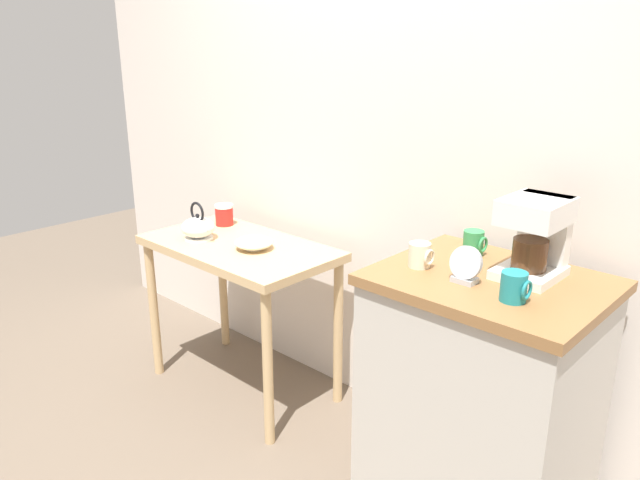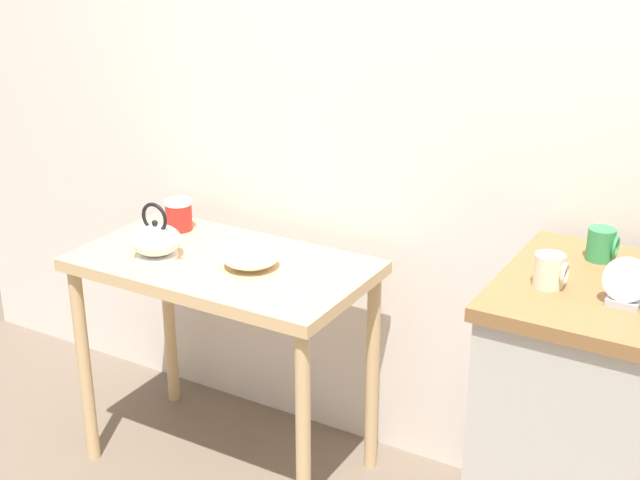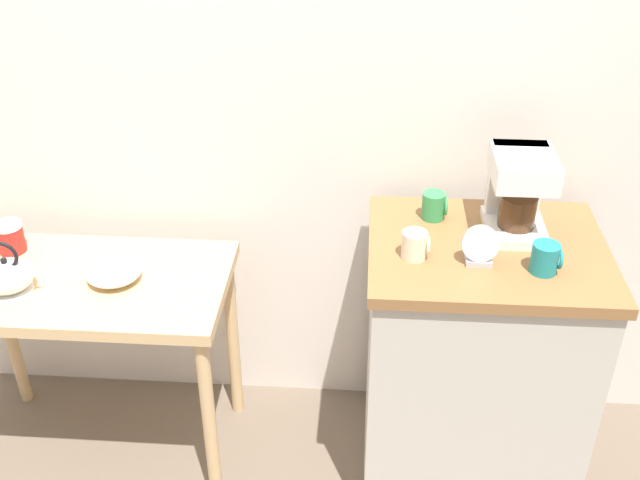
{
  "view_description": "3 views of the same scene",
  "coord_description": "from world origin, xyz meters",
  "px_view_note": "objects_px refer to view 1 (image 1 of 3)",
  "views": [
    {
      "loc": [
        1.54,
        -1.7,
        1.66
      ],
      "look_at": [
        -0.04,
        -0.01,
        0.89
      ],
      "focal_mm": 34.45,
      "sensor_mm": 36.0,
      "label": 1
    },
    {
      "loc": [
        0.97,
        -2.04,
        1.82
      ],
      "look_at": [
        -0.19,
        -0.04,
        0.91
      ],
      "focal_mm": 49.41,
      "sensor_mm": 36.0,
      "label": 2
    },
    {
      "loc": [
        0.32,
        -1.91,
        2.12
      ],
      "look_at": [
        0.19,
        -0.01,
        0.94
      ],
      "focal_mm": 42.17,
      "sensor_mm": 36.0,
      "label": 3
    }
  ],
  "objects_px": {
    "teakettle": "(198,227)",
    "mug_small_cream": "(420,255)",
    "mug_dark_teal": "(514,287)",
    "table_clock": "(466,267)",
    "bowl_stoneware": "(254,243)",
    "mug_tall_green": "(474,243)",
    "coffee_maker": "(536,234)",
    "canister_enamel": "(224,215)"
  },
  "relations": [
    {
      "from": "mug_tall_green",
      "to": "canister_enamel",
      "type": "bearing_deg",
      "value": -179.42
    },
    {
      "from": "coffee_maker",
      "to": "mug_small_cream",
      "type": "relative_size",
      "value": 3.13
    },
    {
      "from": "canister_enamel",
      "to": "mug_dark_teal",
      "type": "relative_size",
      "value": 1.2
    },
    {
      "from": "bowl_stoneware",
      "to": "teakettle",
      "type": "distance_m",
      "value": 0.31
    },
    {
      "from": "bowl_stoneware",
      "to": "mug_dark_teal",
      "type": "bearing_deg",
      "value": -5.32
    },
    {
      "from": "bowl_stoneware",
      "to": "mug_tall_green",
      "type": "relative_size",
      "value": 2.0
    },
    {
      "from": "coffee_maker",
      "to": "mug_small_cream",
      "type": "distance_m",
      "value": 0.37
    },
    {
      "from": "bowl_stoneware",
      "to": "teakettle",
      "type": "bearing_deg",
      "value": -165.01
    },
    {
      "from": "bowl_stoneware",
      "to": "table_clock",
      "type": "height_order",
      "value": "table_clock"
    },
    {
      "from": "mug_small_cream",
      "to": "mug_dark_teal",
      "type": "distance_m",
      "value": 0.36
    },
    {
      "from": "coffee_maker",
      "to": "table_clock",
      "type": "xyz_separation_m",
      "value": [
        -0.13,
        -0.2,
        -0.09
      ]
    },
    {
      "from": "canister_enamel",
      "to": "table_clock",
      "type": "bearing_deg",
      "value": -8.97
    },
    {
      "from": "mug_tall_green",
      "to": "table_clock",
      "type": "relative_size",
      "value": 0.73
    },
    {
      "from": "coffee_maker",
      "to": "table_clock",
      "type": "height_order",
      "value": "coffee_maker"
    },
    {
      "from": "canister_enamel",
      "to": "mug_small_cream",
      "type": "relative_size",
      "value": 1.29
    },
    {
      "from": "mug_dark_teal",
      "to": "table_clock",
      "type": "xyz_separation_m",
      "value": [
        -0.18,
        0.03,
        0.01
      ]
    },
    {
      "from": "bowl_stoneware",
      "to": "mug_small_cream",
      "type": "relative_size",
      "value": 2.1
    },
    {
      "from": "teakettle",
      "to": "mug_tall_green",
      "type": "distance_m",
      "value": 1.34
    },
    {
      "from": "teakettle",
      "to": "mug_small_cream",
      "type": "relative_size",
      "value": 2.32
    },
    {
      "from": "teakettle",
      "to": "mug_dark_teal",
      "type": "distance_m",
      "value": 1.61
    },
    {
      "from": "bowl_stoneware",
      "to": "teakettle",
      "type": "relative_size",
      "value": 0.9
    },
    {
      "from": "canister_enamel",
      "to": "mug_small_cream",
      "type": "height_order",
      "value": "mug_small_cream"
    },
    {
      "from": "canister_enamel",
      "to": "mug_small_cream",
      "type": "bearing_deg",
      "value": -9.36
    },
    {
      "from": "mug_tall_green",
      "to": "coffee_maker",
      "type": "bearing_deg",
      "value": -11.56
    },
    {
      "from": "mug_dark_teal",
      "to": "table_clock",
      "type": "bearing_deg",
      "value": 170.5
    },
    {
      "from": "teakettle",
      "to": "table_clock",
      "type": "height_order",
      "value": "table_clock"
    },
    {
      "from": "mug_small_cream",
      "to": "mug_dark_teal",
      "type": "relative_size",
      "value": 0.93
    },
    {
      "from": "table_clock",
      "to": "mug_dark_teal",
      "type": "bearing_deg",
      "value": -9.5
    },
    {
      "from": "bowl_stoneware",
      "to": "mug_tall_green",
      "type": "bearing_deg",
      "value": 9.2
    },
    {
      "from": "bowl_stoneware",
      "to": "coffee_maker",
      "type": "distance_m",
      "value": 1.28
    },
    {
      "from": "bowl_stoneware",
      "to": "canister_enamel",
      "type": "bearing_deg",
      "value": 159.51
    },
    {
      "from": "bowl_stoneware",
      "to": "canister_enamel",
      "type": "height_order",
      "value": "canister_enamel"
    },
    {
      "from": "mug_dark_teal",
      "to": "bowl_stoneware",
      "type": "bearing_deg",
      "value": 174.68
    },
    {
      "from": "mug_small_cream",
      "to": "table_clock",
      "type": "bearing_deg",
      "value": -6.12
    },
    {
      "from": "mug_small_cream",
      "to": "mug_tall_green",
      "type": "distance_m",
      "value": 0.24
    },
    {
      "from": "table_clock",
      "to": "coffee_maker",
      "type": "bearing_deg",
      "value": 58.05
    },
    {
      "from": "mug_dark_teal",
      "to": "canister_enamel",
      "type": "bearing_deg",
      "value": 170.97
    },
    {
      "from": "bowl_stoneware",
      "to": "mug_small_cream",
      "type": "height_order",
      "value": "mug_small_cream"
    },
    {
      "from": "bowl_stoneware",
      "to": "mug_tall_green",
      "type": "distance_m",
      "value": 1.03
    },
    {
      "from": "teakettle",
      "to": "mug_small_cream",
      "type": "xyz_separation_m",
      "value": [
        1.24,
        0.01,
        0.16
      ]
    },
    {
      "from": "bowl_stoneware",
      "to": "mug_dark_teal",
      "type": "distance_m",
      "value": 1.31
    },
    {
      "from": "coffee_maker",
      "to": "mug_tall_green",
      "type": "height_order",
      "value": "coffee_maker"
    }
  ]
}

